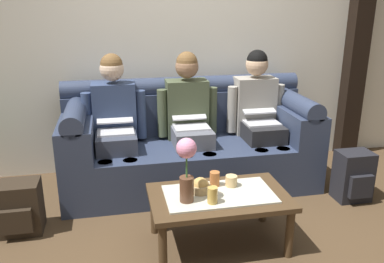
# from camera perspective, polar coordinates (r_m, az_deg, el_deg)

# --- Properties ---
(ground_plane) EXTENTS (14.00, 14.00, 0.00)m
(ground_plane) POSITION_cam_1_polar(r_m,az_deg,el_deg) (2.90, 4.29, -16.70)
(ground_plane) COLOR #4C3823
(back_wall_patterned) EXTENTS (6.00, 0.12, 2.90)m
(back_wall_patterned) POSITION_cam_1_polar(r_m,az_deg,el_deg) (4.04, -1.97, 15.23)
(back_wall_patterned) COLOR silver
(back_wall_patterned) RESTS_ON ground_plane
(timber_pillar) EXTENTS (0.20, 0.20, 2.90)m
(timber_pillar) POSITION_cam_1_polar(r_m,az_deg,el_deg) (4.64, 22.65, 14.27)
(timber_pillar) COLOR black
(timber_pillar) RESTS_ON ground_plane
(couch) EXTENTS (2.26, 0.88, 0.96)m
(couch) POSITION_cam_1_polar(r_m,az_deg,el_deg) (3.74, -0.42, -1.91)
(couch) COLOR #2D3851
(couch) RESTS_ON ground_plane
(person_left) EXTENTS (0.56, 0.67, 1.22)m
(person_left) POSITION_cam_1_polar(r_m,az_deg,el_deg) (3.59, -10.88, 1.70)
(person_left) COLOR #383D4C
(person_left) RESTS_ON ground_plane
(person_middle) EXTENTS (0.56, 0.67, 1.22)m
(person_middle) POSITION_cam_1_polar(r_m,az_deg,el_deg) (3.65, -0.42, 2.32)
(person_middle) COLOR #595B66
(person_middle) RESTS_ON ground_plane
(person_right) EXTENTS (0.56, 0.67, 1.22)m
(person_right) POSITION_cam_1_polar(r_m,az_deg,el_deg) (3.83, 9.37, 2.83)
(person_right) COLOR #232326
(person_right) RESTS_ON ground_plane
(coffee_table) EXTENTS (0.95, 0.58, 0.40)m
(coffee_table) POSITION_cam_1_polar(r_m,az_deg,el_deg) (2.81, 3.85, -9.78)
(coffee_table) COLOR #47331E
(coffee_table) RESTS_ON ground_plane
(flower_vase) EXTENTS (0.13, 0.13, 0.44)m
(flower_vase) POSITION_cam_1_polar(r_m,az_deg,el_deg) (2.57, -0.78, -4.74)
(flower_vase) COLOR brown
(flower_vase) RESTS_ON coffee_table
(snack_bowl) EXTENTS (0.14, 0.14, 0.11)m
(snack_bowl) POSITION_cam_1_polar(r_m,az_deg,el_deg) (2.78, 1.20, -7.81)
(snack_bowl) COLOR tan
(snack_bowl) RESTS_ON coffee_table
(cup_near_left) EXTENTS (0.07, 0.07, 0.11)m
(cup_near_left) POSITION_cam_1_polar(r_m,az_deg,el_deg) (2.64, 2.93, -9.00)
(cup_near_left) COLOR gold
(cup_near_left) RESTS_ON coffee_table
(cup_near_right) EXTENTS (0.08, 0.08, 0.08)m
(cup_near_right) POSITION_cam_1_polar(r_m,az_deg,el_deg) (2.88, 5.59, -6.99)
(cup_near_right) COLOR #DBB77A
(cup_near_right) RESTS_ON coffee_table
(cup_far_center) EXTENTS (0.07, 0.07, 0.10)m
(cup_far_center) POSITION_cam_1_polar(r_m,az_deg,el_deg) (2.87, 3.21, -6.71)
(cup_far_center) COLOR #B26633
(cup_far_center) RESTS_ON coffee_table
(backpack_left) EXTENTS (0.33, 0.28, 0.39)m
(backpack_left) POSITION_cam_1_polar(r_m,az_deg,el_deg) (3.27, -23.40, -9.96)
(backpack_left) COLOR #2D2319
(backpack_left) RESTS_ON ground_plane
(backpack_right) EXTENTS (0.29, 0.26, 0.43)m
(backpack_right) POSITION_cam_1_polar(r_m,az_deg,el_deg) (3.73, 21.92, -5.94)
(backpack_right) COLOR black
(backpack_right) RESTS_ON ground_plane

